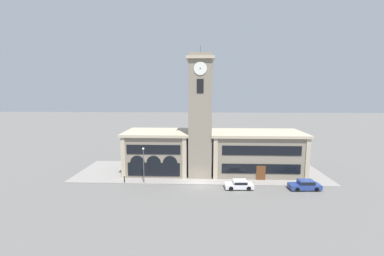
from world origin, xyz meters
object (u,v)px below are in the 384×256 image
at_px(parked_car_mid, 305,185).
at_px(street_lamp, 143,160).
at_px(parked_car_near, 239,184).
at_px(bollard, 124,179).

height_order(parked_car_mid, street_lamp, street_lamp).
relative_size(parked_car_near, bollard, 4.08).
bearing_deg(street_lamp, bollard, -178.62).
distance_m(parked_car_mid, street_lamp, 25.00).
height_order(parked_car_mid, bollard, parked_car_mid).
relative_size(parked_car_near, parked_car_mid, 0.93).
xyz_separation_m(parked_car_mid, bollard, (-27.90, 1.59, -0.10)).
distance_m(parked_car_near, parked_car_mid, 9.80).
bearing_deg(bollard, parked_car_mid, -3.27).
bearing_deg(parked_car_mid, street_lamp, -6.62).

